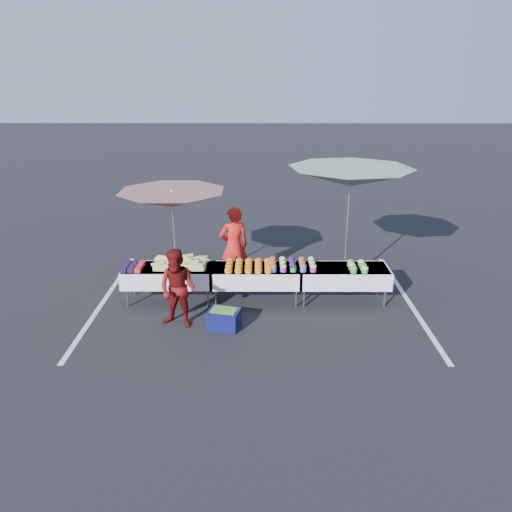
{
  "coord_description": "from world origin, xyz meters",
  "views": [
    {
      "loc": [
        0.04,
        -9.52,
        4.49
      ],
      "look_at": [
        0.0,
        0.0,
        1.0
      ],
      "focal_mm": 35.0,
      "sensor_mm": 36.0,
      "label": 1
    }
  ],
  "objects_px": {
    "table_right": "(343,275)",
    "umbrella_right": "(350,178)",
    "umbrella_left": "(172,200)",
    "storage_bin": "(224,319)",
    "table_center": "(256,275)",
    "vendor": "(234,246)",
    "table_left": "(169,275)",
    "customer": "(178,289)"
  },
  "relations": [
    {
      "from": "table_center",
      "to": "customer",
      "type": "xyz_separation_m",
      "value": [
        -1.44,
        -1.11,
        0.17
      ]
    },
    {
      "from": "vendor",
      "to": "storage_bin",
      "type": "xyz_separation_m",
      "value": [
        -0.1,
        -2.08,
        -0.71
      ]
    },
    {
      "from": "table_center",
      "to": "vendor",
      "type": "bearing_deg",
      "value": 119.14
    },
    {
      "from": "umbrella_left",
      "to": "umbrella_right",
      "type": "bearing_deg",
      "value": 6.21
    },
    {
      "from": "table_center",
      "to": "table_left",
      "type": "bearing_deg",
      "value": 180.0
    },
    {
      "from": "table_left",
      "to": "table_center",
      "type": "distance_m",
      "value": 1.8
    },
    {
      "from": "table_left",
      "to": "vendor",
      "type": "height_order",
      "value": "vendor"
    },
    {
      "from": "table_center",
      "to": "table_right",
      "type": "relative_size",
      "value": 1.0
    },
    {
      "from": "storage_bin",
      "to": "table_right",
      "type": "bearing_deg",
      "value": 40.66
    },
    {
      "from": "table_center",
      "to": "umbrella_right",
      "type": "bearing_deg",
      "value": 22.15
    },
    {
      "from": "umbrella_left",
      "to": "vendor",
      "type": "bearing_deg",
      "value": 21.85
    },
    {
      "from": "storage_bin",
      "to": "table_left",
      "type": "bearing_deg",
      "value": 149.42
    },
    {
      "from": "table_left",
      "to": "storage_bin",
      "type": "relative_size",
      "value": 2.84
    },
    {
      "from": "table_center",
      "to": "umbrella_right",
      "type": "relative_size",
      "value": 0.59
    },
    {
      "from": "vendor",
      "to": "customer",
      "type": "bearing_deg",
      "value": 46.31
    },
    {
      "from": "umbrella_right",
      "to": "storage_bin",
      "type": "bearing_deg",
      "value": -142.08
    },
    {
      "from": "table_left",
      "to": "customer",
      "type": "distance_m",
      "value": 1.18
    },
    {
      "from": "vendor",
      "to": "customer",
      "type": "xyz_separation_m",
      "value": [
        -0.94,
        -2.0,
        -0.14
      ]
    },
    {
      "from": "umbrella_left",
      "to": "table_right",
      "type": "bearing_deg",
      "value": -6.5
    },
    {
      "from": "table_center",
      "to": "table_right",
      "type": "height_order",
      "value": "same"
    },
    {
      "from": "umbrella_left",
      "to": "storage_bin",
      "type": "relative_size",
      "value": 4.44
    },
    {
      "from": "umbrella_right",
      "to": "storage_bin",
      "type": "distance_m",
      "value": 3.95
    },
    {
      "from": "customer",
      "to": "table_left",
      "type": "bearing_deg",
      "value": 126.64
    },
    {
      "from": "storage_bin",
      "to": "umbrella_right",
      "type": "bearing_deg",
      "value": 52.07
    },
    {
      "from": "table_right",
      "to": "umbrella_right",
      "type": "relative_size",
      "value": 0.59
    },
    {
      "from": "table_center",
      "to": "umbrella_right",
      "type": "xyz_separation_m",
      "value": [
        1.97,
        0.8,
        1.86
      ]
    },
    {
      "from": "table_left",
      "to": "customer",
      "type": "bearing_deg",
      "value": -71.94
    },
    {
      "from": "table_right",
      "to": "storage_bin",
      "type": "height_order",
      "value": "table_right"
    },
    {
      "from": "table_left",
      "to": "table_center",
      "type": "xyz_separation_m",
      "value": [
        1.8,
        0.0,
        0.0
      ]
    },
    {
      "from": "vendor",
      "to": "umbrella_left",
      "type": "distance_m",
      "value": 1.76
    },
    {
      "from": "vendor",
      "to": "umbrella_right",
      "type": "distance_m",
      "value": 2.91
    },
    {
      "from": "table_center",
      "to": "umbrella_left",
      "type": "relative_size",
      "value": 0.64
    },
    {
      "from": "vendor",
      "to": "umbrella_left",
      "type": "bearing_deg",
      "value": 3.44
    },
    {
      "from": "table_center",
      "to": "table_right",
      "type": "distance_m",
      "value": 1.8
    },
    {
      "from": "customer",
      "to": "umbrella_right",
      "type": "height_order",
      "value": "umbrella_right"
    },
    {
      "from": "table_left",
      "to": "table_center",
      "type": "height_order",
      "value": "same"
    },
    {
      "from": "table_center",
      "to": "umbrella_right",
      "type": "distance_m",
      "value": 2.82
    },
    {
      "from": "table_right",
      "to": "umbrella_right",
      "type": "height_order",
      "value": "umbrella_right"
    },
    {
      "from": "table_right",
      "to": "umbrella_left",
      "type": "height_order",
      "value": "umbrella_left"
    },
    {
      "from": "vendor",
      "to": "table_left",
      "type": "bearing_deg",
      "value": 15.83
    },
    {
      "from": "storage_bin",
      "to": "vendor",
      "type": "bearing_deg",
      "value": 101.42
    },
    {
      "from": "umbrella_right",
      "to": "table_left",
      "type": "bearing_deg",
      "value": -168.01
    }
  ]
}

